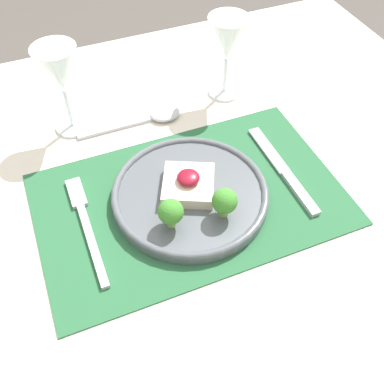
{
  "coord_description": "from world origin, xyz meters",
  "views": [
    {
      "loc": [
        -0.17,
        -0.43,
        1.33
      ],
      "look_at": [
        0.0,
        -0.0,
        0.79
      ],
      "focal_mm": 42.0,
      "sensor_mm": 36.0,
      "label": 1
    }
  ],
  "objects_px": {
    "dinner_plate": "(192,195)",
    "fork": "(85,221)",
    "spoon": "(156,116)",
    "knife": "(286,174)",
    "wine_glass_near": "(227,42)",
    "wine_glass_far": "(59,73)"
  },
  "relations": [
    {
      "from": "knife",
      "to": "spoon",
      "type": "height_order",
      "value": "spoon"
    },
    {
      "from": "fork",
      "to": "wine_glass_near",
      "type": "bearing_deg",
      "value": 35.71
    },
    {
      "from": "spoon",
      "to": "wine_glass_near",
      "type": "relative_size",
      "value": 1.23
    },
    {
      "from": "wine_glass_near",
      "to": "wine_glass_far",
      "type": "xyz_separation_m",
      "value": [
        -0.31,
        0.01,
        0.01
      ]
    },
    {
      "from": "dinner_plate",
      "to": "knife",
      "type": "distance_m",
      "value": 0.17
    },
    {
      "from": "dinner_plate",
      "to": "fork",
      "type": "relative_size",
      "value": 1.17
    },
    {
      "from": "knife",
      "to": "spoon",
      "type": "bearing_deg",
      "value": 125.65
    },
    {
      "from": "fork",
      "to": "spoon",
      "type": "height_order",
      "value": "spoon"
    },
    {
      "from": "dinner_plate",
      "to": "knife",
      "type": "xyz_separation_m",
      "value": [
        0.17,
        -0.01,
        -0.01
      ]
    },
    {
      "from": "fork",
      "to": "wine_glass_near",
      "type": "distance_m",
      "value": 0.41
    },
    {
      "from": "fork",
      "to": "wine_glass_near",
      "type": "relative_size",
      "value": 1.33
    },
    {
      "from": "spoon",
      "to": "wine_glass_far",
      "type": "distance_m",
      "value": 0.19
    },
    {
      "from": "knife",
      "to": "spoon",
      "type": "distance_m",
      "value": 0.27
    },
    {
      "from": "knife",
      "to": "dinner_plate",
      "type": "bearing_deg",
      "value": 178.55
    },
    {
      "from": "spoon",
      "to": "knife",
      "type": "bearing_deg",
      "value": -59.72
    },
    {
      "from": "dinner_plate",
      "to": "knife",
      "type": "bearing_deg",
      "value": -2.74
    },
    {
      "from": "spoon",
      "to": "dinner_plate",
      "type": "bearing_deg",
      "value": -97.87
    },
    {
      "from": "dinner_plate",
      "to": "spoon",
      "type": "relative_size",
      "value": 1.26
    },
    {
      "from": "dinner_plate",
      "to": "fork",
      "type": "distance_m",
      "value": 0.17
    },
    {
      "from": "fork",
      "to": "wine_glass_far",
      "type": "relative_size",
      "value": 1.29
    },
    {
      "from": "dinner_plate",
      "to": "wine_glass_far",
      "type": "xyz_separation_m",
      "value": [
        -0.14,
        0.25,
        0.1
      ]
    },
    {
      "from": "dinner_plate",
      "to": "wine_glass_near",
      "type": "distance_m",
      "value": 0.31
    }
  ]
}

